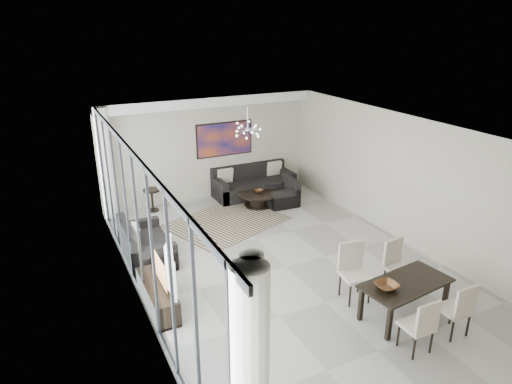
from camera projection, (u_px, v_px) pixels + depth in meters
room_shell at (308, 198)px, 9.16m from camera, size 6.00×9.00×2.90m
window_wall at (143, 228)px, 7.79m from camera, size 0.37×8.95×2.90m
soffit at (209, 102)px, 12.11m from camera, size 5.98×0.40×0.26m
painting at (225, 139)px, 12.86m from camera, size 1.68×0.04×0.98m
chandelier at (248, 130)px, 10.87m from camera, size 0.66×0.66×0.71m
rug at (226, 222)px, 11.56m from camera, size 3.27×2.89×0.01m
coffee_table at (258, 198)px, 12.52m from camera, size 1.10×1.10×0.38m
bowl_coffee at (259, 191)px, 12.45m from camera, size 0.30×0.30×0.08m
sofa_main at (253, 185)px, 13.30m from camera, size 2.33×0.95×0.85m
loveseat at (145, 247)px, 9.72m from camera, size 0.91×1.63×0.81m
armchair at (282, 196)px, 12.61m from camera, size 0.85×0.89×0.72m
side_table at (152, 196)px, 12.10m from camera, size 0.45×0.45×0.61m
tv_console at (158, 296)px, 8.07m from camera, size 0.42×1.48×0.46m
television at (165, 267)px, 7.87m from camera, size 0.43×1.21×0.69m
dining_table at (406, 287)px, 7.72m from camera, size 1.67×0.97×0.66m
dining_chair_sw at (422, 323)px, 6.83m from camera, size 0.44×0.44×0.95m
dining_chair_se at (459, 307)px, 7.21m from camera, size 0.45×0.45×0.97m
dining_chair_nw at (353, 267)px, 8.25m from camera, size 0.56×0.56×1.07m
dining_chair_ne at (396, 262)px, 8.53m from camera, size 0.50×0.50×0.99m
bowl_dining at (387, 286)px, 7.49m from camera, size 0.39×0.39×0.09m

